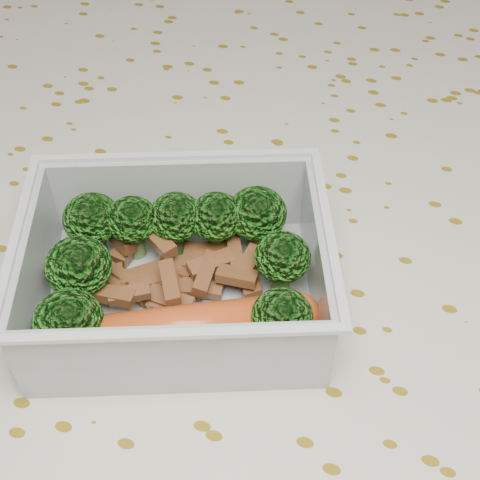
# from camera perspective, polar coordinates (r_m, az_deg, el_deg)

# --- Properties ---
(dining_table) EXTENTS (1.40, 0.90, 0.75)m
(dining_table) POSITION_cam_1_polar(r_m,az_deg,el_deg) (0.52, 0.01, -8.20)
(dining_table) COLOR brown
(dining_table) RESTS_ON ground
(tablecloth) EXTENTS (1.46, 0.96, 0.19)m
(tablecloth) POSITION_cam_1_polar(r_m,az_deg,el_deg) (0.48, 0.01, -4.77)
(tablecloth) COLOR beige
(tablecloth) RESTS_ON dining_table
(lunch_container) EXTENTS (0.22, 0.19, 0.06)m
(lunch_container) POSITION_cam_1_polar(r_m,az_deg,el_deg) (0.41, -5.33, -3.37)
(lunch_container) COLOR silver
(lunch_container) RESTS_ON tablecloth
(broccoli_florets) EXTENTS (0.17, 0.15, 0.05)m
(broccoli_florets) POSITION_cam_1_polar(r_m,az_deg,el_deg) (0.41, -6.06, -0.96)
(broccoli_florets) COLOR #608C3F
(broccoli_florets) RESTS_ON lunch_container
(meat_pile) EXTENTS (0.12, 0.08, 0.03)m
(meat_pile) POSITION_cam_1_polar(r_m,az_deg,el_deg) (0.43, -5.29, -2.89)
(meat_pile) COLOR brown
(meat_pile) RESTS_ON lunch_container
(sausage) EXTENTS (0.15, 0.08, 0.03)m
(sausage) POSITION_cam_1_polar(r_m,az_deg,el_deg) (0.39, -4.87, -7.59)
(sausage) COLOR #C3471A
(sausage) RESTS_ON lunch_container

